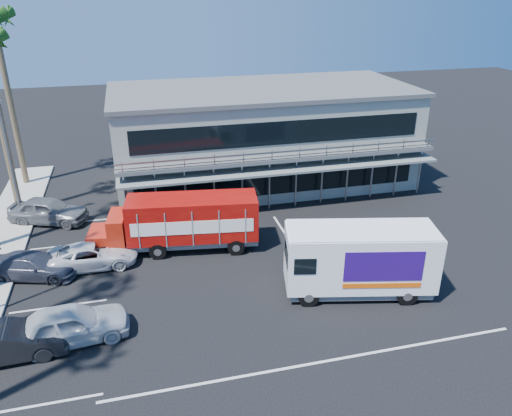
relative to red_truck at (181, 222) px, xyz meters
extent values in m
plane|color=black|center=(4.45, -5.09, -1.78)|extent=(120.00, 120.00, 0.00)
cube|color=gray|center=(7.45, 9.91, 1.72)|extent=(22.00, 10.00, 7.00)
cube|color=#515454|center=(7.45, 9.91, 5.37)|extent=(22.40, 10.40, 0.30)
cube|color=#515454|center=(7.45, 4.31, 1.82)|extent=(22.00, 1.20, 0.25)
cube|color=gray|center=(7.45, 3.76, 2.32)|extent=(22.00, 0.08, 0.90)
cube|color=slate|center=(7.45, 4.01, 1.12)|extent=(22.00, 1.80, 0.15)
cube|color=black|center=(7.45, 4.89, -0.18)|extent=(20.00, 0.06, 1.60)
cube|color=black|center=(7.45, 4.89, 3.42)|extent=(20.00, 0.06, 1.60)
cylinder|color=brown|center=(-10.25, 7.91, 3.72)|extent=(0.44, 0.44, 11.00)
cylinder|color=brown|center=(-10.65, 13.41, 4.22)|extent=(0.44, 0.44, 12.00)
cylinder|color=gray|center=(-9.75, 5.91, 2.22)|extent=(0.14, 0.14, 8.00)
cube|color=#AC1E0D|center=(-4.58, 0.64, -0.85)|extent=(1.58, 2.25, 1.11)
cube|color=#AC1E0D|center=(-3.57, 0.50, -0.34)|extent=(1.24, 2.43, 1.95)
cube|color=black|center=(-3.57, 0.50, 0.21)|extent=(0.32, 1.96, 0.65)
cube|color=#9F1109|center=(0.66, -0.09, 0.26)|extent=(7.67, 3.33, 2.41)
cube|color=slate|center=(0.66, -0.09, -1.18)|extent=(7.62, 2.98, 0.28)
cube|color=white|center=(0.50, -1.25, 0.17)|extent=(6.77, 0.98, 0.79)
cube|color=white|center=(0.82, 1.07, 0.17)|extent=(6.77, 0.98, 0.79)
cylinder|color=black|center=(-4.44, -0.41, -1.30)|extent=(0.99, 0.41, 0.96)
cylinder|color=black|center=(-4.16, 1.61, -1.30)|extent=(0.99, 0.41, 0.96)
cylinder|color=black|center=(-1.50, -0.82, -1.30)|extent=(0.99, 0.41, 0.96)
cylinder|color=black|center=(-1.22, 1.20, -1.30)|extent=(0.99, 0.41, 0.96)
cylinder|color=black|center=(2.91, -1.44, -1.30)|extent=(0.99, 0.41, 0.96)
cylinder|color=black|center=(3.19, 0.58, -1.30)|extent=(0.99, 0.41, 0.96)
cube|color=white|center=(8.07, -6.68, 0.26)|extent=(7.70, 4.06, 2.93)
cube|color=slate|center=(8.07, -6.68, -1.36)|extent=(7.36, 3.76, 0.37)
cube|color=black|center=(4.52, -5.88, 0.57)|extent=(0.51, 2.02, 0.99)
cube|color=white|center=(8.07, -6.68, 1.76)|extent=(7.55, 3.98, 0.08)
cube|color=#290B68|center=(8.61, -8.11, 0.47)|extent=(3.68, 0.86, 1.57)
cube|color=#290B68|center=(9.17, -5.63, 0.47)|extent=(3.68, 0.86, 1.57)
cube|color=#F2590C|center=(8.61, -8.11, -0.58)|extent=(3.68, 0.85, 0.26)
cylinder|color=black|center=(5.28, -7.19, -1.28)|extent=(1.04, 0.49, 1.00)
cylinder|color=black|center=(5.77, -5.03, -1.28)|extent=(1.04, 0.49, 1.00)
cylinder|color=black|center=(9.97, -8.25, -1.28)|extent=(1.04, 0.49, 1.00)
cylinder|color=black|center=(10.46, -6.09, -1.28)|extent=(1.04, 0.49, 1.00)
imported|color=silver|center=(-5.69, -7.09, -0.92)|extent=(5.26, 2.65, 1.72)
imported|color=black|center=(-8.05, -7.59, -1.01)|extent=(4.73, 1.83, 1.53)
imported|color=silver|center=(-5.05, -0.71, -1.10)|extent=(4.93, 2.37, 1.36)
imported|color=#343845|center=(-8.05, -1.09, -1.11)|extent=(5.00, 3.12, 1.35)
imported|color=slate|center=(-8.05, 5.71, -0.93)|extent=(5.41, 3.70, 1.71)
camera|label=1|loc=(-2.15, -26.15, 12.66)|focal=35.00mm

